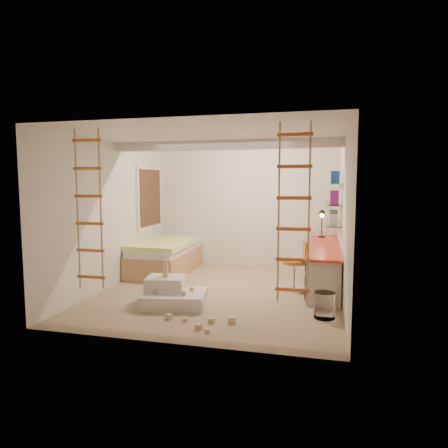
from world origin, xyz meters
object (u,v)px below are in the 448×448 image
(bed, at_px, (166,257))
(swivel_chair, at_px, (295,272))
(play_platform, at_px, (172,294))
(desk, at_px, (323,264))

(bed, relative_size, swivel_chair, 2.28)
(swivel_chair, height_order, play_platform, swivel_chair)
(desk, xyz_separation_m, bed, (-3.20, 0.36, -0.07))
(desk, relative_size, bed, 1.40)
(bed, relative_size, play_platform, 1.89)
(desk, xyz_separation_m, swivel_chair, (-0.47, -0.42, -0.08))
(desk, xyz_separation_m, play_platform, (-2.26, -1.71, -0.24))
(bed, height_order, play_platform, bed)
(swivel_chair, relative_size, play_platform, 0.83)
(play_platform, bearing_deg, desk, 37.06)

